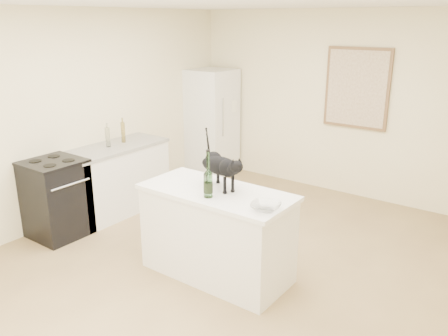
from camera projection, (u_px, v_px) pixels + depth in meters
floor at (221, 262)px, 4.88m from camera, size 5.50×5.50×0.00m
ceiling at (220, 2)px, 4.08m from camera, size 5.50×5.50×0.00m
wall_back at (336, 104)px, 6.59m from camera, size 4.50×0.00×4.50m
wall_left at (76, 116)px, 5.75m from camera, size 0.00×5.50×5.50m
island_base at (217, 235)px, 4.54m from camera, size 1.44×0.67×0.86m
island_top at (217, 192)px, 4.40m from camera, size 1.50×0.70×0.04m
left_cabinets at (116, 180)px, 6.08m from camera, size 0.60×1.40×0.86m
left_countertop at (114, 147)px, 5.94m from camera, size 0.62×1.44×0.04m
stove at (56, 199)px, 5.38m from camera, size 0.60×0.60×0.90m
fridge at (211, 122)px, 7.52m from camera, size 0.68×0.68×1.70m
artwork_frame at (357, 88)px, 6.32m from camera, size 0.90×0.03×1.10m
artwork_canvas at (356, 88)px, 6.30m from camera, size 0.82×0.00×1.02m
black_cat at (221, 168)px, 4.39m from camera, size 0.59×0.39×0.40m
wine_bottle at (208, 177)px, 4.17m from camera, size 0.09×0.09×0.39m
glass_bowl at (266, 207)px, 3.92m from camera, size 0.31×0.31×0.06m
fridge_paper at (233, 106)px, 7.32m from camera, size 0.06×0.14×0.20m
counter_bottle_cluster at (115, 135)px, 5.96m from camera, size 0.07×0.32×0.27m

